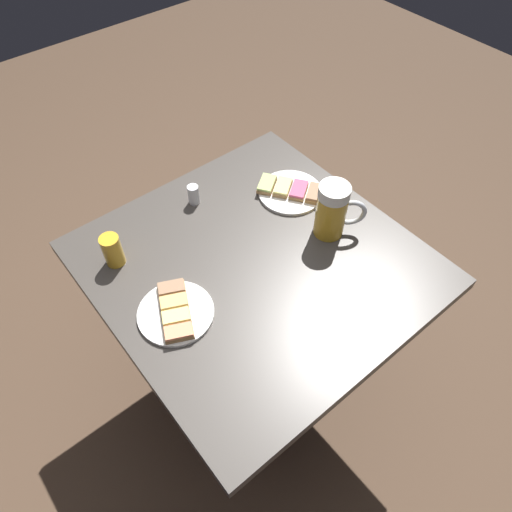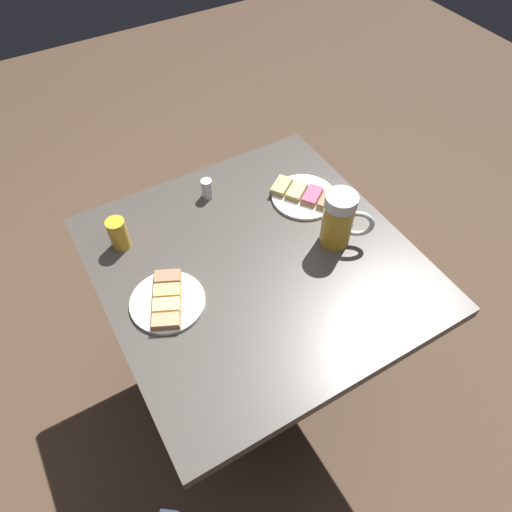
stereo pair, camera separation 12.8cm
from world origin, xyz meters
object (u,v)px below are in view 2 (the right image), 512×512
Objects in this scene: plate_far at (304,195)px; beer_mug at (340,220)px; salt_shaker at (206,189)px; beer_glass_small at (118,234)px; plate_near at (167,301)px.

beer_mug is at bearing 84.35° from plate_far.
beer_mug is 2.73× the size of salt_shaker.
plate_far is at bearing 169.82° from beer_glass_small.
beer_mug reaches higher than plate_near.
salt_shaker reaches higher than plate_near.
beer_mug is at bearing 151.49° from beer_glass_small.
plate_near is at bearing 49.05° from salt_shaker.
beer_glass_small is at bearing 10.96° from salt_shaker.
plate_far is 0.56m from beer_glass_small.
plate_far is 0.20m from beer_mug.
plate_far is at bearing -164.09° from plate_near.
plate_near is at bearing 97.72° from beer_glass_small.
plate_near is 0.50m from beer_mug.
salt_shaker is (0.23, -0.34, -0.05)m from beer_mug.
beer_glass_small is at bearing -10.18° from plate_far.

